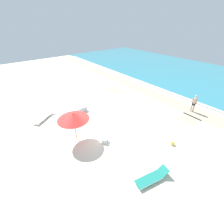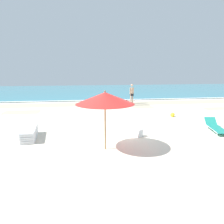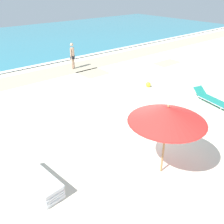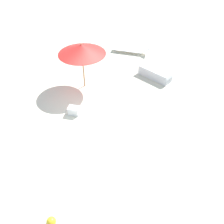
# 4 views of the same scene
# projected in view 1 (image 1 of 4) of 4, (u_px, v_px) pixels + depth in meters

# --- Properties ---
(ground_plane) EXTENTS (60.00, 60.00, 0.16)m
(ground_plane) POSITION_uv_depth(u_px,v_px,m) (101.00, 135.00, 12.04)
(ground_plane) COLOR beige
(ocean_water) EXTENTS (60.00, 18.91, 0.07)m
(ocean_water) POSITION_uv_depth(u_px,v_px,m) (212.00, 79.00, 22.85)
(ocean_water) COLOR teal
(ocean_water) RESTS_ON ground_plane
(beach_umbrella) EXTENTS (2.27, 2.27, 2.35)m
(beach_umbrella) POSITION_uv_depth(u_px,v_px,m) (73.00, 117.00, 10.54)
(beach_umbrella) COLOR #9E7547
(beach_umbrella) RESTS_ON ground_plane
(lounger_stack) EXTENTS (0.80, 1.92, 0.49)m
(lounger_stack) POSITION_uv_depth(u_px,v_px,m) (78.00, 110.00, 14.67)
(lounger_stack) COLOR white
(lounger_stack) RESTS_ON ground_plane
(sun_lounger_beside_umbrella) EXTENTS (1.04, 2.15, 0.52)m
(sun_lounger_beside_umbrella) POSITION_uv_depth(u_px,v_px,m) (152.00, 177.00, 8.56)
(sun_lounger_beside_umbrella) COLOR #1E8475
(sun_lounger_beside_umbrella) RESTS_ON ground_plane
(sun_lounger_near_water_left) EXTENTS (1.80, 2.28, 0.51)m
(sun_lounger_near_water_left) POSITION_uv_depth(u_px,v_px,m) (44.00, 116.00, 13.86)
(sun_lounger_near_water_left) COLOR white
(sun_lounger_near_water_left) RESTS_ON ground_plane
(beachgoer_wading_adult) EXTENTS (0.41, 0.30, 1.76)m
(beachgoer_wading_adult) POSITION_uv_depth(u_px,v_px,m) (194.00, 102.00, 14.50)
(beachgoer_wading_adult) COLOR tan
(beachgoer_wading_adult) RESTS_ON ground_plane
(beach_ball) EXTENTS (0.29, 0.29, 0.29)m
(beach_ball) POSITION_uv_depth(u_px,v_px,m) (172.00, 143.00, 10.98)
(beach_ball) COLOR yellow
(beach_ball) RESTS_ON ground_plane
(cooler_box) EXTENTS (0.58, 0.61, 0.37)m
(cooler_box) POSITION_uv_depth(u_px,v_px,m) (105.00, 140.00, 11.21)
(cooler_box) COLOR white
(cooler_box) RESTS_ON ground_plane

